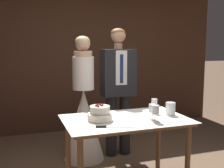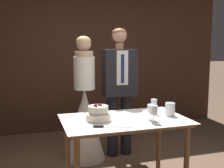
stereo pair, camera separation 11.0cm
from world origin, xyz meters
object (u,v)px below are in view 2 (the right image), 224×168
(wine_glass_far, at_px, (151,109))
(bride, at_px, (85,115))
(groom, at_px, (119,85))
(hurricane_candle, at_px, (170,109))
(wine_glass_middle, at_px, (154,104))
(tiered_cake, at_px, (98,114))
(wine_glass_near, at_px, (154,110))
(cake_table, at_px, (124,127))
(cake_knife, at_px, (105,127))

(wine_glass_far, distance_m, bride, 1.16)
(groom, bearing_deg, bride, 179.94)
(hurricane_candle, bearing_deg, bride, 130.05)
(bride, height_order, groom, groom)
(wine_glass_middle, height_order, wine_glass_far, wine_glass_middle)
(tiered_cake, bearing_deg, wine_glass_middle, 7.72)
(wine_glass_far, height_order, groom, groom)
(wine_glass_far, bearing_deg, tiered_cake, 165.12)
(wine_glass_near, relative_size, hurricane_candle, 1.21)
(tiered_cake, distance_m, wine_glass_middle, 0.68)
(tiered_cake, xyz_separation_m, wine_glass_near, (0.51, -0.23, 0.06))
(wine_glass_middle, height_order, groom, groom)
(wine_glass_near, xyz_separation_m, wine_glass_middle, (0.16, 0.32, -0.01))
(cake_table, relative_size, bride, 0.79)
(wine_glass_near, xyz_separation_m, hurricane_candle, (0.29, 0.20, -0.06))
(cake_knife, bearing_deg, cake_table, 57.44)
(wine_glass_middle, distance_m, bride, 1.05)
(tiered_cake, height_order, hurricane_candle, tiered_cake)
(tiered_cake, xyz_separation_m, groom, (0.52, 0.88, 0.15))
(cake_knife, bearing_deg, bride, 104.80)
(wine_glass_far, bearing_deg, wine_glass_middle, 58.33)
(hurricane_candle, bearing_deg, wine_glass_far, -159.23)
(cake_knife, xyz_separation_m, wine_glass_near, (0.51, 0.03, 0.12))
(bride, bearing_deg, cake_knife, -91.71)
(cake_table, distance_m, cake_knife, 0.38)
(cake_table, xyz_separation_m, wine_glass_far, (0.25, -0.12, 0.21))
(wine_glass_middle, height_order, hurricane_candle, wine_glass_middle)
(groom, bearing_deg, wine_glass_far, -89.77)
(cake_table, height_order, wine_glass_near, wine_glass_near)
(wine_glass_middle, distance_m, groom, 0.81)
(tiered_cake, relative_size, bride, 0.16)
(cake_table, bearing_deg, tiered_cake, 175.90)
(tiered_cake, relative_size, wine_glass_far, 1.58)
(wine_glass_near, relative_size, bride, 0.10)
(tiered_cake, height_order, wine_glass_near, tiered_cake)
(wine_glass_middle, xyz_separation_m, wine_glass_far, (-0.14, -0.23, -0.00))
(cake_knife, relative_size, bride, 0.23)
(cake_table, relative_size, hurricane_candle, 9.17)
(hurricane_candle, bearing_deg, tiered_cake, 177.50)
(wine_glass_far, xyz_separation_m, groom, (-0.00, 1.02, 0.11))
(wine_glass_near, bearing_deg, cake_knife, -176.92)
(cake_knife, relative_size, wine_glass_middle, 2.23)
(wine_glass_far, height_order, hurricane_candle, wine_glass_far)
(wine_glass_middle, xyz_separation_m, hurricane_candle, (0.13, -0.13, -0.05))
(cake_table, bearing_deg, hurricane_candle, -1.65)
(tiered_cake, bearing_deg, cake_knife, -89.42)
(tiered_cake, relative_size, wine_glass_middle, 1.54)
(bride, xyz_separation_m, groom, (0.49, -0.00, 0.39))
(cake_knife, height_order, hurricane_candle, hurricane_candle)
(groom, bearing_deg, cake_knife, -114.59)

